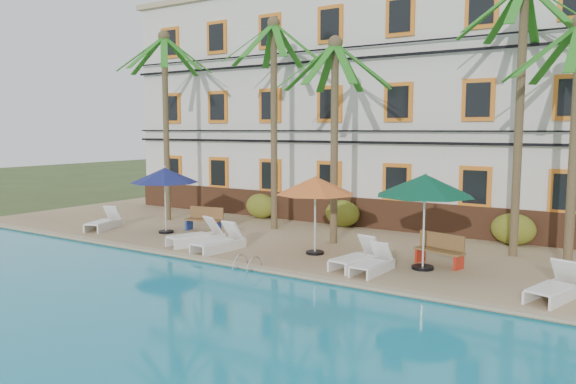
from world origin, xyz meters
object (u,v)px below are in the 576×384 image
Objects in this scene: lounger_a at (105,222)px; lounger_b at (197,236)px; umbrella_blue at (165,176)px; lounger_d at (358,258)px; palm_c at (335,111)px; umbrella_red at (315,186)px; bench_right at (441,249)px; palm_d at (521,81)px; lounger_f at (555,287)px; palm_e at (576,107)px; lounger_e at (373,263)px; umbrella_green at (425,186)px; palm_a at (165,100)px; bench_left at (204,219)px; pool_ladder at (248,268)px; palm_b at (274,95)px; lounger_c at (219,242)px.

lounger_b reaches higher than lounger_a.
umbrella_blue is 8.85m from lounger_d.
umbrella_red is at bearing -79.95° from palm_c.
lounger_a is 1.25× the size of bench_right.
palm_d reaches higher than lounger_f.
palm_c is 4.52× the size of bench_right.
palm_e is 7.09m from lounger_e.
palm_d is 4.35× the size of lounger_d.
umbrella_green is 2.63m from lounger_e.
palm_a is 4.13× the size of lounger_d.
bench_left is at bearing 172.66° from umbrella_green.
umbrella_red is 2.85m from lounger_d.
palm_c is 9.11m from lounger_f.
palm_e is 5.42m from lounger_f.
bench_right is at bearing 69.74° from umbrella_green.
bench_right is 2.11× the size of pool_ladder.
palm_e reaches higher than lounger_a.
umbrella_blue is 13.98m from lounger_f.
palm_a reaches higher than palm_e.
pool_ladder is (-7.83, -1.59, -0.28)m from lounger_f.
umbrella_red is 3.45× the size of pool_ladder.
palm_c is at bearing 15.88° from lounger_a.
palm_b is 5.27× the size of bench_right.
palm_c is 5.97m from bench_right.
umbrella_red is at bearing 171.47° from lounger_f.
bench_right is (-1.53, -2.44, -4.97)m from palm_d.
palm_d is 16.05m from lounger_a.
palm_b is at bearing 145.95° from lounger_e.
palm_c is (3.36, -1.22, -0.69)m from palm_b.
palm_a reaches higher than lounger_f.
umbrella_red is at bearing -169.31° from bench_right.
lounger_c is (-9.91, -3.52, -4.29)m from palm_e.
lounger_e is at bearing -17.00° from palm_a.
pool_ladder is at bearing -104.30° from umbrella_red.
palm_d is at bearing 60.37° from umbrella_green.
palm_c is 0.83× the size of palm_d.
palm_c reaches higher than umbrella_red.
umbrella_blue is 1.01× the size of umbrella_red.
umbrella_green is (3.57, -0.01, 0.20)m from umbrella_red.
bench_left is at bearing -20.15° from palm_a.
bench_right is at bearing 6.27° from lounger_a.
bench_right is (12.71, -1.61, -4.73)m from palm_a.
umbrella_green is 1.40× the size of lounger_c.
bench_left is (-2.86, 2.49, 0.17)m from lounger_c.
umbrella_blue reaches higher than umbrella_red.
lounger_b is 1.22× the size of lounger_e.
palm_d is at bearing 14.81° from lounger_a.
lounger_b is (2.50, -0.99, -1.90)m from umbrella_blue.
lounger_e is 1.10× the size of bench_left.
lounger_f is at bearing 1.31° from lounger_c.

